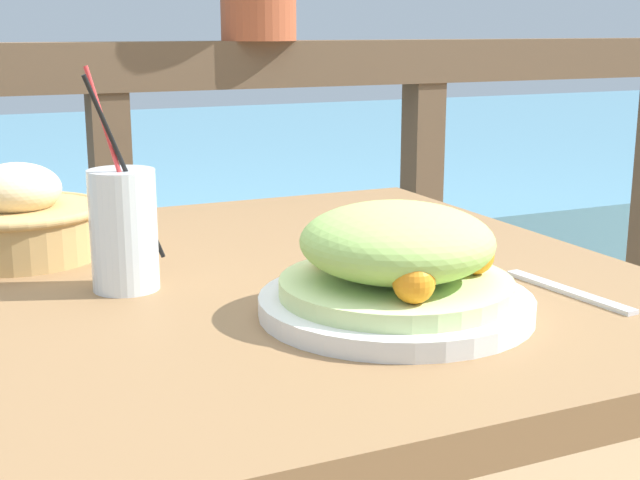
# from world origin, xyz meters

# --- Properties ---
(patio_table) EXTENTS (0.92, 0.90, 0.75)m
(patio_table) POSITION_xyz_m (0.00, 0.00, 0.64)
(patio_table) COLOR olive
(patio_table) RESTS_ON ground_plane
(railing_fence) EXTENTS (2.80, 0.08, 1.01)m
(railing_fence) POSITION_xyz_m (0.00, 0.73, 0.70)
(railing_fence) COLOR brown
(railing_fence) RESTS_ON ground_plane
(sea_backdrop) EXTENTS (12.00, 4.00, 0.47)m
(sea_backdrop) POSITION_xyz_m (0.00, 3.23, 0.23)
(sea_backdrop) COLOR #568EA8
(sea_backdrop) RESTS_ON ground_plane
(salad_plate) EXTENTS (0.28, 0.28, 0.11)m
(salad_plate) POSITION_xyz_m (0.10, -0.19, 0.80)
(salad_plate) COLOR silver
(salad_plate) RESTS_ON patio_table
(drink_glass) EXTENTS (0.08, 0.07, 0.25)m
(drink_glass) POSITION_xyz_m (-0.13, 0.01, 0.82)
(drink_glass) COLOR silver
(drink_glass) RESTS_ON patio_table
(bread_basket) EXTENTS (0.21, 0.21, 0.12)m
(bread_basket) POSITION_xyz_m (-0.22, 0.21, 0.80)
(bread_basket) COLOR tan
(bread_basket) RESTS_ON patio_table
(fork) EXTENTS (0.03, 0.18, 0.00)m
(fork) POSITION_xyz_m (0.31, -0.21, 0.75)
(fork) COLOR silver
(fork) RESTS_ON patio_table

